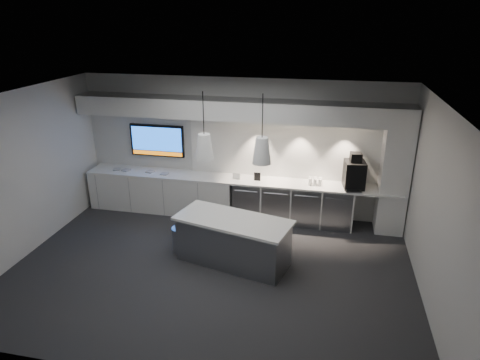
% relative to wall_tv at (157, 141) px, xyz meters
% --- Properties ---
extents(floor, '(7.00, 7.00, 0.00)m').
position_rel_wall_tv_xyz_m(floor, '(1.90, -2.45, -1.56)').
color(floor, '#29292B').
rests_on(floor, ground).
extents(ceiling, '(7.00, 7.00, 0.00)m').
position_rel_wall_tv_xyz_m(ceiling, '(1.90, -2.45, 1.44)').
color(ceiling, black).
rests_on(ceiling, wall_back).
extents(wall_back, '(7.00, 0.00, 7.00)m').
position_rel_wall_tv_xyz_m(wall_back, '(1.90, 0.05, -0.06)').
color(wall_back, silver).
rests_on(wall_back, floor).
extents(wall_front, '(7.00, 0.00, 7.00)m').
position_rel_wall_tv_xyz_m(wall_front, '(1.90, -4.95, -0.06)').
color(wall_front, silver).
rests_on(wall_front, floor).
extents(wall_left, '(0.00, 7.00, 7.00)m').
position_rel_wall_tv_xyz_m(wall_left, '(-1.60, -2.45, -0.06)').
color(wall_left, silver).
rests_on(wall_left, floor).
extents(wall_right, '(0.00, 7.00, 7.00)m').
position_rel_wall_tv_xyz_m(wall_right, '(5.40, -2.45, -0.06)').
color(wall_right, silver).
rests_on(wall_right, floor).
extents(back_counter, '(6.80, 0.65, 0.04)m').
position_rel_wall_tv_xyz_m(back_counter, '(1.90, -0.27, -0.68)').
color(back_counter, white).
rests_on(back_counter, left_base_cabinets).
extents(left_base_cabinets, '(3.30, 0.63, 0.86)m').
position_rel_wall_tv_xyz_m(left_base_cabinets, '(0.15, -0.27, -1.13)').
color(left_base_cabinets, white).
rests_on(left_base_cabinets, floor).
extents(fridge_unit_a, '(0.60, 0.61, 0.85)m').
position_rel_wall_tv_xyz_m(fridge_unit_a, '(2.15, -0.27, -1.13)').
color(fridge_unit_a, gray).
rests_on(fridge_unit_a, floor).
extents(fridge_unit_b, '(0.60, 0.61, 0.85)m').
position_rel_wall_tv_xyz_m(fridge_unit_b, '(2.78, -0.27, -1.13)').
color(fridge_unit_b, gray).
rests_on(fridge_unit_b, floor).
extents(fridge_unit_c, '(0.60, 0.61, 0.85)m').
position_rel_wall_tv_xyz_m(fridge_unit_c, '(3.41, -0.27, -1.13)').
color(fridge_unit_c, gray).
rests_on(fridge_unit_c, floor).
extents(fridge_unit_d, '(0.60, 0.61, 0.85)m').
position_rel_wall_tv_xyz_m(fridge_unit_d, '(4.04, -0.27, -1.13)').
color(fridge_unit_d, gray).
rests_on(fridge_unit_d, floor).
extents(backsplash, '(4.60, 0.03, 1.30)m').
position_rel_wall_tv_xyz_m(backsplash, '(3.10, 0.03, -0.01)').
color(backsplash, white).
rests_on(backsplash, wall_back).
extents(soffit, '(6.90, 0.60, 0.40)m').
position_rel_wall_tv_xyz_m(soffit, '(1.90, -0.25, 0.84)').
color(soffit, white).
rests_on(soffit, wall_back).
extents(column, '(0.55, 0.55, 2.60)m').
position_rel_wall_tv_xyz_m(column, '(5.10, -0.25, -0.26)').
color(column, white).
rests_on(column, floor).
extents(wall_tv, '(1.25, 0.07, 0.72)m').
position_rel_wall_tv_xyz_m(wall_tv, '(0.00, 0.00, 0.00)').
color(wall_tv, black).
rests_on(wall_tv, wall_back).
extents(island, '(2.18, 1.34, 0.86)m').
position_rel_wall_tv_xyz_m(island, '(2.23, -2.12, -1.12)').
color(island, gray).
rests_on(island, floor).
extents(bin, '(0.37, 0.37, 0.49)m').
position_rel_wall_tv_xyz_m(bin, '(1.19, -1.95, -1.31)').
color(bin, gray).
rests_on(bin, floor).
extents(coffee_machine, '(0.46, 0.61, 0.73)m').
position_rel_wall_tv_xyz_m(coffee_machine, '(4.33, -0.25, -0.36)').
color(coffee_machine, black).
rests_on(coffee_machine, back_counter).
extents(sign_black, '(0.14, 0.02, 0.18)m').
position_rel_wall_tv_xyz_m(sign_black, '(2.34, -0.30, -0.57)').
color(sign_black, black).
rests_on(sign_black, back_counter).
extents(sign_white, '(0.18, 0.07, 0.14)m').
position_rel_wall_tv_xyz_m(sign_white, '(1.89, -0.31, -0.59)').
color(sign_white, white).
rests_on(sign_white, back_counter).
extents(cup_cluster, '(0.27, 0.18, 0.15)m').
position_rel_wall_tv_xyz_m(cup_cluster, '(3.56, -0.29, -0.58)').
color(cup_cluster, white).
rests_on(cup_cluster, back_counter).
extents(tray_a, '(0.20, 0.20, 0.02)m').
position_rel_wall_tv_xyz_m(tray_a, '(-0.90, -0.30, -0.65)').
color(tray_a, '#A6A6A6').
rests_on(tray_a, back_counter).
extents(tray_b, '(0.20, 0.20, 0.02)m').
position_rel_wall_tv_xyz_m(tray_b, '(-0.67, -0.31, -0.65)').
color(tray_b, '#A6A6A6').
rests_on(tray_b, back_counter).
extents(tray_c, '(0.20, 0.20, 0.02)m').
position_rel_wall_tv_xyz_m(tray_c, '(-0.10, -0.29, -0.65)').
color(tray_c, '#A6A6A6').
rests_on(tray_c, back_counter).
extents(tray_d, '(0.16, 0.16, 0.02)m').
position_rel_wall_tv_xyz_m(tray_d, '(0.27, -0.36, -0.65)').
color(tray_d, '#A6A6A6').
rests_on(tray_d, back_counter).
extents(pendant_left, '(0.31, 0.31, 1.14)m').
position_rel_wall_tv_xyz_m(pendant_left, '(1.75, -2.12, 0.59)').
color(pendant_left, white).
rests_on(pendant_left, ceiling).
extents(pendant_right, '(0.31, 0.31, 1.14)m').
position_rel_wall_tv_xyz_m(pendant_right, '(2.72, -2.12, 0.59)').
color(pendant_right, white).
rests_on(pendant_right, ceiling).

